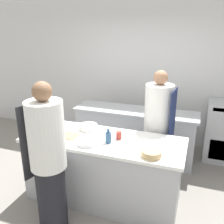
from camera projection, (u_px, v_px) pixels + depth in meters
ground_plane at (104, 197)px, 3.51m from camera, size 16.00×16.00×0.00m
wall_back at (142, 73)px, 4.95m from camera, size 8.00×0.06×2.80m
prep_counter at (103, 169)px, 3.36m from camera, size 2.09×0.80×0.90m
pass_counter at (135, 134)px, 4.46m from camera, size 2.14×0.57×0.90m
chef_at_prep_near at (48, 161)px, 2.73m from camera, size 0.44×0.43×1.77m
chef_at_stove at (158, 129)px, 3.63m from camera, size 0.42×0.41×1.72m
bottle_olive_oil at (57, 120)px, 3.63m from camera, size 0.06×0.06×0.22m
bottle_vinegar at (108, 137)px, 3.08m from camera, size 0.08×0.08×0.18m
bottle_wine at (44, 125)px, 3.37m from camera, size 0.09×0.09×0.26m
bowl_mixing_large at (89, 127)px, 3.48m from camera, size 0.25×0.25×0.08m
bowl_prep_small at (87, 142)px, 3.05m from camera, size 0.24×0.24×0.06m
bowl_ceramic_blue at (151, 153)px, 2.77m from camera, size 0.23×0.23×0.07m
cup at (119, 135)px, 3.19m from camera, size 0.07×0.07×0.10m
cutting_board at (63, 135)px, 3.32m from camera, size 0.42×0.22×0.01m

